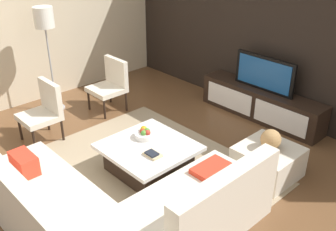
{
  "coord_description": "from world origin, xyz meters",
  "views": [
    {
      "loc": [
        3.11,
        -2.56,
        2.93
      ],
      "look_at": [
        -0.29,
        0.62,
        0.55
      ],
      "focal_mm": 41.47,
      "sensor_mm": 36.0,
      "label": 1
    }
  ],
  "objects": [
    {
      "name": "sectional_couch",
      "position": [
        0.51,
        -0.9,
        0.28
      ],
      "size": [
        2.47,
        2.3,
        0.82
      ],
      "color": "beige",
      "rests_on": "ground"
    },
    {
      "name": "feature_wall_back",
      "position": [
        0.0,
        2.7,
        1.4
      ],
      "size": [
        6.4,
        0.12,
        2.8
      ],
      "primitive_type": "cube",
      "color": "black",
      "rests_on": "ground"
    },
    {
      "name": "ottoman",
      "position": [
        1.0,
        1.13,
        0.2
      ],
      "size": [
        0.7,
        0.7,
        0.4
      ],
      "primitive_type": "cube",
      "color": "beige",
      "rests_on": "ground"
    },
    {
      "name": "coffee_table",
      "position": [
        -0.1,
        0.1,
        0.2
      ],
      "size": [
        1.05,
        1.03,
        0.38
      ],
      "color": "black",
      "rests_on": "ground"
    },
    {
      "name": "media_console",
      "position": [
        -0.0,
        2.4,
        0.25
      ],
      "size": [
        2.11,
        0.43,
        0.5
      ],
      "color": "black",
      "rests_on": "ground"
    },
    {
      "name": "area_rug",
      "position": [
        -0.1,
        0.0,
        0.01
      ],
      "size": [
        2.99,
        2.53,
        0.01
      ],
      "primitive_type": "cube",
      "color": "tan",
      "rests_on": "ground"
    },
    {
      "name": "television",
      "position": [
        0.0,
        2.4,
        0.77
      ],
      "size": [
        1.05,
        0.06,
        0.54
      ],
      "color": "black",
      "rests_on": "media_console"
    },
    {
      "name": "ground_plane",
      "position": [
        0.0,
        0.0,
        0.0
      ],
      "size": [
        14.0,
        14.0,
        0.0
      ],
      "primitive_type": "plane",
      "color": "brown"
    },
    {
      "name": "accent_chair_far",
      "position": [
        -1.93,
        0.84,
        0.49
      ],
      "size": [
        0.54,
        0.52,
        0.87
      ],
      "rotation": [
        0.0,
        0.0,
        0.11
      ],
      "color": "black",
      "rests_on": "ground"
    },
    {
      "name": "fruit_bowl",
      "position": [
        -0.28,
        0.2,
        0.43
      ],
      "size": [
        0.28,
        0.28,
        0.14
      ],
      "color": "silver",
      "rests_on": "coffee_table"
    },
    {
      "name": "floor_lamp",
      "position": [
        -2.58,
        0.13,
        1.45
      ],
      "size": [
        0.3,
        0.3,
        1.72
      ],
      "color": "#A5A5AA",
      "rests_on": "ground"
    },
    {
      "name": "book_stack",
      "position": [
        0.11,
        -0.02,
        0.4
      ],
      "size": [
        0.22,
        0.15,
        0.05
      ],
      "color": "#CCB78C",
      "rests_on": "coffee_table"
    },
    {
      "name": "side_wall_left",
      "position": [
        -3.2,
        0.2,
        1.4
      ],
      "size": [
        0.12,
        5.2,
        2.8
      ],
      "primitive_type": "cube",
      "color": "beige",
      "rests_on": "ground"
    },
    {
      "name": "decorative_ball",
      "position": [
        1.0,
        1.13,
        0.53
      ],
      "size": [
        0.25,
        0.25,
        0.25
      ],
      "primitive_type": "sphere",
      "color": "#AD8451",
      "rests_on": "ottoman"
    },
    {
      "name": "accent_chair_near",
      "position": [
        -1.76,
        -0.45,
        0.49
      ],
      "size": [
        0.52,
        0.52,
        0.87
      ],
      "rotation": [
        0.0,
        0.0,
        -0.14
      ],
      "color": "black",
      "rests_on": "ground"
    }
  ]
}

